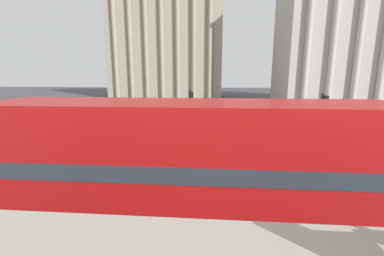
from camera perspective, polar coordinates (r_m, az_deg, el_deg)
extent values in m
cylinder|color=black|center=(10.07, 26.22, -15.66)|extent=(0.96, 0.22, 0.96)
cylinder|color=black|center=(10.61, -24.13, -14.03)|extent=(0.96, 0.22, 0.96)
cylinder|color=black|center=(8.77, -32.56, -20.60)|extent=(0.96, 0.22, 0.96)
cube|color=#B71414|center=(7.89, -0.51, -14.83)|extent=(11.32, 2.53, 1.80)
cube|color=#2D3842|center=(7.45, -0.53, -7.07)|extent=(11.09, 2.56, 0.45)
cube|color=#B71414|center=(7.20, -0.54, 0.08)|extent=(11.32, 2.53, 1.44)
cube|color=#A39984|center=(59.84, -5.52, 19.06)|extent=(23.78, 11.54, 25.21)
cylinder|color=#A39984|center=(56.16, -16.73, 17.19)|extent=(0.90, 0.90, 21.43)
cylinder|color=#A39984|center=(55.12, -13.51, 17.46)|extent=(0.90, 0.90, 21.43)
cylinder|color=#A39984|center=(54.24, -10.17, 17.69)|extent=(0.90, 0.90, 21.43)
cylinder|color=#A39984|center=(53.54, -6.72, 17.87)|extent=(0.90, 0.90, 21.43)
cylinder|color=#A39984|center=(53.02, -3.19, 18.00)|extent=(0.90, 0.90, 21.43)
cylinder|color=#A39984|center=(52.68, 0.41, 18.05)|extent=(0.90, 0.90, 21.43)
cylinder|color=#A39984|center=(52.53, 4.04, 18.04)|extent=(0.90, 0.90, 21.43)
cube|color=#BCB2A8|center=(52.94, 31.82, 17.58)|extent=(22.56, 12.21, 23.71)
cylinder|color=#BCB2A8|center=(43.30, 24.43, 17.58)|extent=(0.90, 0.90, 20.15)
cylinder|color=#BCB2A8|center=(44.58, 29.00, 16.98)|extent=(0.90, 0.90, 20.15)
cylinder|color=#BCB2A8|center=(46.10, 33.26, 16.32)|extent=(0.90, 0.90, 20.15)
cylinder|color=black|center=(14.34, 26.28, -1.15)|extent=(0.12, 0.12, 4.03)
cube|color=black|center=(14.18, 27.53, 5.02)|extent=(0.20, 0.24, 0.70)
sphere|color=green|center=(14.21, 28.00, 5.60)|extent=(0.14, 0.14, 0.14)
cylinder|color=black|center=(19.86, -0.51, 2.93)|extent=(0.12, 0.12, 3.75)
cube|color=black|center=(19.68, 0.01, 7.02)|extent=(0.20, 0.24, 0.70)
sphere|color=green|center=(19.66, 0.33, 7.46)|extent=(0.14, 0.14, 0.14)
cylinder|color=#282B33|center=(26.68, 11.79, 1.73)|extent=(0.14, 0.14, 0.78)
cylinder|color=#282B33|center=(26.71, 12.17, 1.72)|extent=(0.14, 0.14, 0.78)
cylinder|color=#284799|center=(26.58, 12.04, 3.21)|extent=(0.32, 0.32, 0.62)
sphere|color=tan|center=(26.53, 12.08, 4.10)|extent=(0.21, 0.21, 0.21)
cylinder|color=#282B33|center=(34.47, 11.01, 4.01)|extent=(0.14, 0.14, 0.82)
cylinder|color=#282B33|center=(34.49, 11.31, 4.01)|extent=(0.14, 0.14, 0.82)
cylinder|color=slate|center=(34.39, 11.21, 5.23)|extent=(0.32, 0.32, 0.65)
sphere|color=tan|center=(34.35, 11.24, 5.96)|extent=(0.22, 0.22, 0.22)
cylinder|color=#282B33|center=(23.80, -3.30, 0.77)|extent=(0.14, 0.14, 0.79)
cylinder|color=#282B33|center=(23.78, -2.87, 0.76)|extent=(0.14, 0.14, 0.79)
cylinder|color=yellow|center=(23.67, -3.11, 2.43)|extent=(0.32, 0.32, 0.62)
sphere|color=tan|center=(23.60, -3.12, 3.43)|extent=(0.21, 0.21, 0.21)
cylinder|color=#282B33|center=(36.32, -4.69, 4.58)|extent=(0.14, 0.14, 0.83)
cylinder|color=#282B33|center=(36.29, -4.41, 4.58)|extent=(0.14, 0.14, 0.83)
cylinder|color=#606638|center=(36.22, -4.57, 5.74)|extent=(0.32, 0.32, 0.66)
sphere|color=tan|center=(36.17, -4.58, 6.44)|extent=(0.22, 0.22, 0.22)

